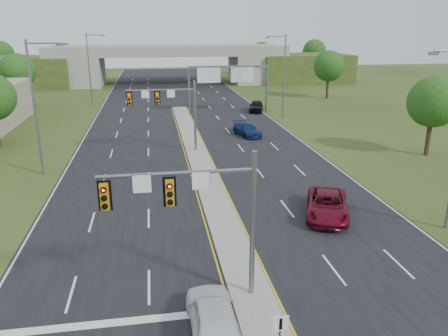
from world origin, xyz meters
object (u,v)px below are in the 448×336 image
object	(u,v)px
signal_mast_far	(171,105)
car_white	(213,317)
keep_right_sign	(280,332)
sign_gantry	(227,76)
car_far_a	(327,205)
car_far_b	(247,130)
overpass	(169,67)
signal_mast_near	(201,206)
car_far_c	(256,106)

from	to	relation	value
signal_mast_far	car_white	bearing A→B (deg)	-89.69
keep_right_sign	car_white	distance (m)	3.09
signal_mast_far	sign_gantry	xyz separation A→B (m)	(8.95, 19.99, 0.51)
car_white	car_far_a	size ratio (longest dim) A/B	0.86
signal_mast_far	car_white	distance (m)	27.58
keep_right_sign	car_far_b	bearing A→B (deg)	79.55
signal_mast_far	overpass	distance (m)	55.13
signal_mast_near	car_far_c	distance (m)	47.19
overpass	car_white	size ratio (longest dim) A/B	16.55
signal_mast_near	car_far_b	size ratio (longest dim) A/B	1.46
signal_mast_far	car_far_a	xyz separation A→B (m)	(9.15, -17.05, -3.92)
signal_mast_near	car_far_c	xyz separation A→B (m)	(13.26, 45.12, -3.91)
signal_mast_far	overpass	world-z (taller)	overpass
overpass	keep_right_sign	bearing A→B (deg)	-90.00
signal_mast_near	overpass	distance (m)	80.11
overpass	car_far_b	xyz separation A→B (m)	(6.49, -49.37, -2.84)
sign_gantry	signal_mast_far	bearing A→B (deg)	-114.11
overpass	sign_gantry	bearing A→B (deg)	-79.21
car_far_c	car_white	bearing A→B (deg)	-88.54
signal_mast_far	keep_right_sign	size ratio (longest dim) A/B	3.18
car_white	car_far_c	distance (m)	49.21
overpass	car_far_b	size ratio (longest dim) A/B	16.74
sign_gantry	car_white	xyz separation A→B (m)	(-8.80, -47.30, -4.40)
car_far_a	sign_gantry	bearing A→B (deg)	111.31
signal_mast_far	sign_gantry	bearing A→B (deg)	65.89
keep_right_sign	overpass	world-z (taller)	overpass
signal_mast_far	car_white	xyz separation A→B (m)	(0.15, -27.31, -3.88)
car_far_a	car_far_b	distance (m)	22.76
car_white	signal_mast_far	bearing A→B (deg)	-89.88
car_far_a	overpass	bearing A→B (deg)	116.44
sign_gantry	car_far_a	size ratio (longest dim) A/B	2.06
sign_gantry	car_far_c	distance (m)	6.18
overpass	car_far_c	xyz separation A→B (m)	(11.00, -34.95, -2.73)
signal_mast_near	car_far_b	xyz separation A→B (m)	(8.75, 30.70, -4.01)
car_far_b	car_far_a	bearing A→B (deg)	-102.25
signal_mast_far	car_far_a	world-z (taller)	signal_mast_far
signal_mast_far	car_far_b	size ratio (longest dim) A/B	1.46
signal_mast_far	car_white	size ratio (longest dim) A/B	1.45
overpass	signal_mast_far	bearing A→B (deg)	-92.35
car_far_c	keep_right_sign	bearing A→B (deg)	-85.59
overpass	car_far_a	world-z (taller)	overpass
signal_mast_far	car_far_b	bearing A→B (deg)	33.10
car_far_a	car_far_b	world-z (taller)	car_far_a
signal_mast_near	car_far_a	xyz separation A→B (m)	(9.15, 7.95, -3.92)
signal_mast_near	signal_mast_far	bearing A→B (deg)	90.00
signal_mast_far	keep_right_sign	world-z (taller)	signal_mast_far
sign_gantry	overpass	distance (m)	35.75
car_white	sign_gantry	bearing A→B (deg)	-100.72
keep_right_sign	car_white	bearing A→B (deg)	134.58
car_far_c	signal_mast_near	bearing A→B (deg)	-89.46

